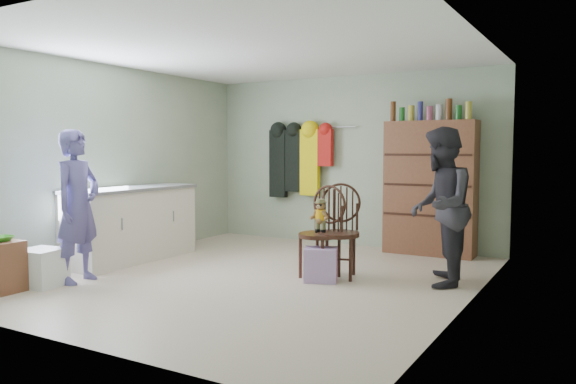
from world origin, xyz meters
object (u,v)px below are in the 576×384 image
Objects in this scene: chair_far at (339,227)px; dresser at (430,187)px; counter at (132,224)px; chair_front at (322,225)px.

dresser is (0.51, 1.81, 0.36)m from chair_far.
chair_front is at bearing 8.39° from counter.
dresser is at bearing 57.53° from chair_far.
counter is 1.78× the size of chair_far.
dresser is at bearing 80.69° from chair_front.
chair_front is (2.54, 0.37, 0.11)m from counter.
chair_far is (0.15, 0.11, -0.02)m from chair_front.
counter is 2.74m from chair_far.
chair_front is 2.06m from dresser.
chair_front is 0.98× the size of chair_far.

